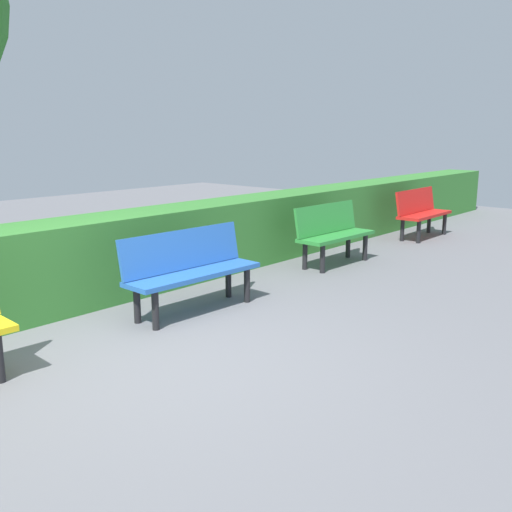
# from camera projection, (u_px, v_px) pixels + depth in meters

# --- Properties ---
(ground_plane) EXTENTS (23.75, 23.75, 0.00)m
(ground_plane) POSITION_uv_depth(u_px,v_px,m) (148.00, 359.00, 4.88)
(ground_plane) COLOR slate
(bench_red) EXTENTS (1.40, 0.48, 0.86)m
(bench_red) POSITION_uv_depth(u_px,v_px,m) (421.00, 211.00, 10.31)
(bench_red) COLOR red
(bench_red) RESTS_ON ground_plane
(bench_green) EXTENTS (1.37, 0.49, 0.86)m
(bench_green) POSITION_uv_depth(u_px,v_px,m) (332.00, 231.00, 8.23)
(bench_green) COLOR #2D8C38
(bench_green) RESTS_ON ground_plane
(bench_blue) EXTENTS (1.58, 0.51, 0.86)m
(bench_blue) POSITION_uv_depth(u_px,v_px,m) (190.00, 267.00, 6.09)
(bench_blue) COLOR blue
(bench_blue) RESTS_ON ground_plane
(hedge_row) EXTENTS (19.75, 0.74, 0.94)m
(hedge_row) POSITION_uv_depth(u_px,v_px,m) (132.00, 252.00, 6.86)
(hedge_row) COLOR #387F33
(hedge_row) RESTS_ON ground_plane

